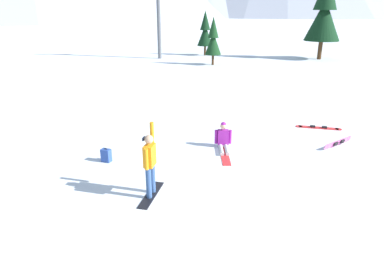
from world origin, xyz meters
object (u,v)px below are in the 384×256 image
(snowboarder_foreground, at_px, (150,163))
(snowboarder_midground, at_px, (223,140))
(loose_snowboard_near_left, at_px, (318,128))
(pine_tree_young, at_px, (205,31))
(loose_snowboard_far_spare, at_px, (338,143))
(pine_tree_twin, at_px, (213,39))
(backpack_blue, at_px, (106,155))
(ski_lift_tower, at_px, (158,5))
(pine_tree_short, at_px, (324,12))

(snowboarder_foreground, relative_size, snowboarder_midground, 1.12)
(snowboarder_foreground, xyz_separation_m, loose_snowboard_near_left, (6.61, 5.55, -0.95))
(snowboarder_foreground, height_order, pine_tree_young, pine_tree_young)
(loose_snowboard_far_spare, height_order, loose_snowboard_near_left, loose_snowboard_far_spare)
(pine_tree_young, bearing_deg, pine_tree_twin, -86.32)
(backpack_blue, bearing_deg, pine_tree_twin, 76.41)
(snowboarder_midground, xyz_separation_m, loose_snowboard_near_left, (4.30, 2.22, -0.31))
(snowboarder_midground, bearing_deg, loose_snowboard_far_spare, 2.76)
(backpack_blue, bearing_deg, snowboarder_midground, 15.08)
(snowboarder_midground, xyz_separation_m, ski_lift_tower, (-4.12, 23.45, 4.72))
(snowboarder_midground, bearing_deg, pine_tree_twin, 87.34)
(loose_snowboard_far_spare, bearing_deg, pine_tree_short, 72.08)
(snowboarder_foreground, height_order, loose_snowboard_near_left, snowboarder_foreground)
(snowboarder_foreground, relative_size, backpack_blue, 4.33)
(ski_lift_tower, bearing_deg, pine_tree_young, 25.99)
(loose_snowboard_near_left, xyz_separation_m, pine_tree_twin, (-3.40, 17.08, 2.22))
(snowboarder_foreground, distance_m, ski_lift_tower, 27.15)
(pine_tree_young, bearing_deg, loose_snowboard_far_spare, -81.46)
(loose_snowboard_far_spare, xyz_separation_m, pine_tree_twin, (-3.42, 19.09, 2.12))
(snowboarder_midground, xyz_separation_m, loose_snowboard_far_spare, (4.31, 0.21, -0.20))
(pine_tree_short, bearing_deg, loose_snowboard_near_left, -109.58)
(pine_tree_twin, bearing_deg, loose_snowboard_near_left, -78.73)
(snowboarder_foreground, height_order, backpack_blue, snowboarder_foreground)
(loose_snowboard_far_spare, height_order, pine_tree_short, pine_tree_short)
(snowboarder_midground, bearing_deg, snowboarder_foreground, -124.72)
(snowboarder_midground, relative_size, loose_snowboard_near_left, 0.96)
(snowboarder_midground, xyz_separation_m, pine_tree_young, (0.49, 25.69, 2.15))
(pine_tree_short, relative_size, pine_tree_young, 1.77)
(snowboarder_midground, height_order, loose_snowboard_far_spare, snowboarder_midground)
(snowboarder_midground, height_order, pine_tree_young, pine_tree_young)
(loose_snowboard_far_spare, bearing_deg, snowboarder_foreground, -151.87)
(loose_snowboard_far_spare, distance_m, loose_snowboard_near_left, 2.02)
(pine_tree_young, bearing_deg, backpack_blue, -99.57)
(snowboarder_foreground, relative_size, pine_tree_short, 0.25)
(snowboarder_foreground, xyz_separation_m, backpack_blue, (-1.72, 2.25, -0.76))
(pine_tree_young, relative_size, ski_lift_tower, 0.53)
(pine_tree_short, bearing_deg, backpack_blue, -123.28)
(snowboarder_midground, distance_m, pine_tree_young, 25.79)
(snowboarder_foreground, relative_size, loose_snowboard_far_spare, 1.43)
(pine_tree_young, xyz_separation_m, ski_lift_tower, (-4.61, -2.25, 2.56))
(pine_tree_twin, bearing_deg, snowboarder_midground, -92.66)
(pine_tree_twin, bearing_deg, pine_tree_short, 17.68)
(backpack_blue, bearing_deg, pine_tree_young, 80.43)
(backpack_blue, distance_m, pine_tree_young, 27.25)
(snowboarder_midground, xyz_separation_m, pine_tree_twin, (0.90, 19.30, 1.91))
(snowboarder_midground, relative_size, pine_tree_young, 0.40)
(loose_snowboard_near_left, xyz_separation_m, pine_tree_short, (7.29, 20.48, 4.38))
(loose_snowboard_near_left, height_order, pine_tree_short, pine_tree_short)
(backpack_blue, bearing_deg, loose_snowboard_near_left, 21.65)
(pine_tree_twin, bearing_deg, ski_lift_tower, 140.43)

